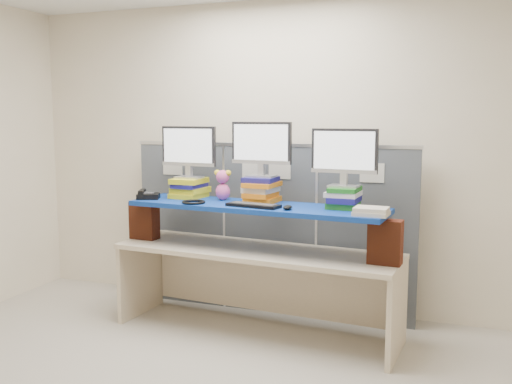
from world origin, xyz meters
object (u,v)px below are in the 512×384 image
at_px(desk_phone, 148,195).
at_px(monitor_right, 344,154).
at_px(monitor_center, 261,146).
at_px(keyboard, 253,205).
at_px(desk, 256,266).
at_px(blue_board, 256,207).
at_px(monitor_left, 189,149).

bearing_deg(desk_phone, monitor_right, -19.42).
height_order(monitor_center, keyboard, monitor_center).
height_order(desk, monitor_center, monitor_center).
distance_m(blue_board, monitor_left, 0.83).
bearing_deg(monitor_left, desk, -9.77).
bearing_deg(desk, keyboard, -74.81).
bearing_deg(monitor_right, desk_phone, -172.61).
bearing_deg(keyboard, desk, 109.94).
xyz_separation_m(monitor_left, monitor_right, (1.37, -0.10, -0.01)).
relative_size(keyboard, desk_phone, 1.92).
relative_size(monitor_center, keyboard, 1.16).
bearing_deg(monitor_right, monitor_left, -180.00).
bearing_deg(monitor_left, blue_board, -9.77).
height_order(desk, blue_board, blue_board).
height_order(monitor_center, monitor_right, monitor_center).
xyz_separation_m(blue_board, monitor_right, (0.69, 0.07, 0.43)).
bearing_deg(blue_board, monitor_left, 170.23).
xyz_separation_m(monitor_left, desk_phone, (-0.30, -0.19, -0.39)).
relative_size(desk, blue_board, 1.13).
height_order(desk, keyboard, keyboard).
relative_size(monitor_right, keyboard, 1.16).
height_order(monitor_left, monitor_right, monitor_left).
relative_size(desk, monitor_center, 4.60).
bearing_deg(monitor_center, blue_board, -86.82).
relative_size(desk, desk_phone, 10.22).
distance_m(monitor_left, monitor_center, 0.68).
bearing_deg(keyboard, blue_board, 109.94).
relative_size(desk, keyboard, 5.32).
xyz_separation_m(monitor_left, monitor_center, (0.68, -0.05, 0.04)).
distance_m(desk, keyboard, 0.53).
distance_m(monitor_center, monitor_right, 0.69).
height_order(monitor_right, desk_phone, monitor_right).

